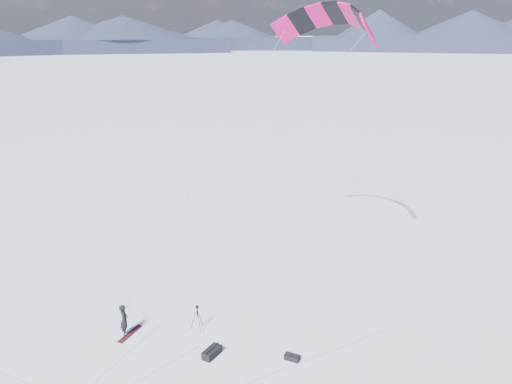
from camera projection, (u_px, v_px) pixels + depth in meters
name	position (u px, v px, depth m)	size (l,w,h in m)	color
ground	(170.00, 353.00, 22.08)	(1800.00, 1800.00, 0.00)	white
horizon_hills	(164.00, 253.00, 20.56)	(704.84, 706.81, 10.86)	black
snow_tracks	(124.00, 363.00, 21.45)	(13.93, 9.84, 0.01)	#AFB8D7
snowkiter	(126.00, 335.00, 23.42)	(0.58, 0.38, 1.58)	black
snowboard	(130.00, 334.00, 23.45)	(1.55, 0.29, 0.04)	maroon
tripod	(197.00, 314.00, 23.60)	(0.66, 0.60, 1.26)	black
gear_bag_a	(212.00, 352.00, 21.84)	(1.03, 0.92, 0.43)	black
gear_bag_b	(292.00, 357.00, 21.60)	(0.69, 0.71, 0.30)	black
power_kite	(329.00, 22.00, 26.71)	(13.89, 7.08, 13.66)	#C70A5E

